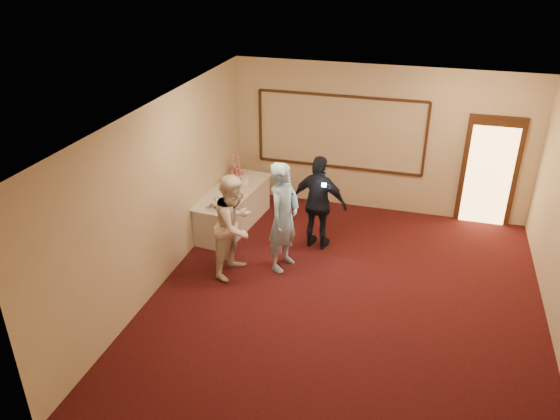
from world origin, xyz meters
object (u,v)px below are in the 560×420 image
at_px(buffet_table, 232,208).
at_px(plate_stack_a, 230,186).
at_px(woman, 234,225).
at_px(man, 284,217).
at_px(guest, 319,203).
at_px(cupcake_stand, 236,166).
at_px(plate_stack_b, 244,180).
at_px(pavlova_tray, 219,204).
at_px(tart, 237,196).

xyz_separation_m(buffet_table, plate_stack_a, (-0.04, 0.03, 0.46)).
relative_size(buffet_table, woman, 1.23).
height_order(plate_stack_a, man, man).
bearing_deg(buffet_table, guest, -9.86).
xyz_separation_m(plate_stack_a, woman, (0.68, -1.57, 0.04)).
xyz_separation_m(buffet_table, cupcake_stand, (-0.20, 0.80, 0.55)).
xyz_separation_m(plate_stack_b, man, (1.25, -1.55, 0.12)).
xyz_separation_m(pavlova_tray, guest, (1.73, 0.47, 0.04)).
distance_m(woman, guest, 1.69).
distance_m(cupcake_stand, man, 2.51).
distance_m(buffet_table, man, 1.89).
relative_size(man, guest, 1.09).
relative_size(cupcake_stand, tart, 1.72).
height_order(buffet_table, plate_stack_b, plate_stack_b).
relative_size(buffet_table, plate_stack_a, 11.94).
xyz_separation_m(pavlova_tray, cupcake_stand, (-0.26, 1.57, 0.09)).
height_order(plate_stack_b, tart, plate_stack_b).
bearing_deg(plate_stack_b, plate_stack_a, -114.49).
bearing_deg(pavlova_tray, plate_stack_b, 86.82).
bearing_deg(cupcake_stand, plate_stack_a, -78.39).
bearing_deg(guest, plate_stack_b, -13.92).
bearing_deg(plate_stack_a, pavlova_tray, -82.73).
height_order(buffet_table, guest, guest).
height_order(pavlova_tray, tart, pavlova_tray).
distance_m(plate_stack_a, guest, 1.87).
distance_m(pavlova_tray, cupcake_stand, 1.60).
distance_m(buffet_table, cupcake_stand, 0.99).
bearing_deg(plate_stack_a, cupcake_stand, 101.61).
height_order(plate_stack_a, tart, plate_stack_a).
height_order(tart, woman, woman).
bearing_deg(buffet_table, tart, -51.52).
relative_size(cupcake_stand, plate_stack_a, 2.48).
height_order(buffet_table, pavlova_tray, pavlova_tray).
height_order(cupcake_stand, plate_stack_b, cupcake_stand).
xyz_separation_m(buffet_table, guest, (1.79, -0.31, 0.50)).
relative_size(plate_stack_a, plate_stack_b, 1.05).
relative_size(plate_stack_b, woman, 0.10).
bearing_deg(guest, cupcake_stand, -20.06).
distance_m(cupcake_stand, plate_stack_b, 0.53).
xyz_separation_m(plate_stack_a, tart, (0.27, -0.31, -0.05)).
xyz_separation_m(plate_stack_a, man, (1.42, -1.18, 0.12)).
bearing_deg(buffet_table, man, -40.09).
bearing_deg(pavlova_tray, buffet_table, 94.41).
height_order(cupcake_stand, man, man).
bearing_deg(tart, woman, -71.68).
xyz_separation_m(tart, guest, (1.57, -0.03, 0.09)).
xyz_separation_m(buffet_table, man, (1.37, -1.16, 0.58)).
xyz_separation_m(buffet_table, plate_stack_b, (0.12, 0.39, 0.46)).
xyz_separation_m(plate_stack_b, woman, (0.52, -1.94, 0.05)).
xyz_separation_m(tart, man, (1.15, -0.88, 0.17)).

